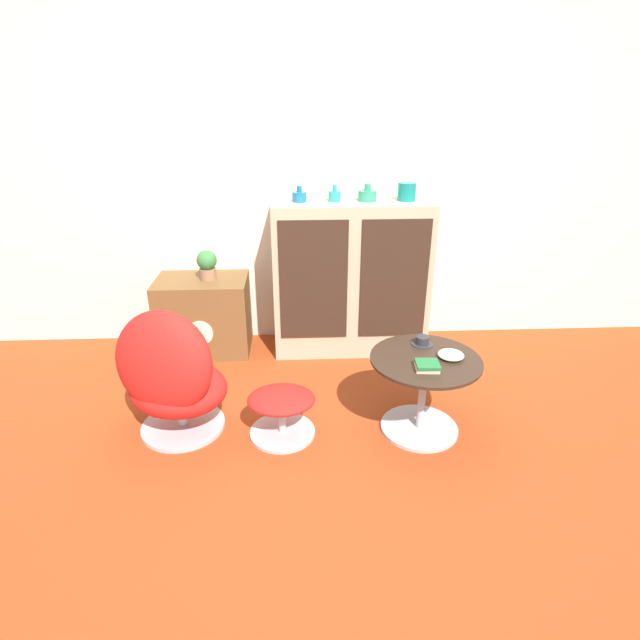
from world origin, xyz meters
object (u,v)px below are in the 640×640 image
(vase_leftmost, at_px, (299,196))
(vase_inner_right, at_px, (367,195))
(vase_rightmost, at_px, (407,192))
(bowl, at_px, (451,355))
(tv_console, at_px, (204,315))
(coffee_table, at_px, (423,387))
(ottoman, at_px, (282,406))
(teacup, at_px, (422,341))
(egg_chair, at_px, (171,377))
(book_stack, at_px, (427,366))
(potted_plant, at_px, (207,264))
(vase_inner_left, at_px, (335,196))
(sideboard, at_px, (350,278))

(vase_leftmost, xyz_separation_m, vase_inner_right, (0.48, 0.00, 0.00))
(vase_rightmost, bearing_deg, bowl, -86.77)
(tv_console, relative_size, bowl, 4.62)
(tv_console, xyz_separation_m, vase_leftmost, (0.75, 0.00, 0.90))
(tv_console, xyz_separation_m, coffee_table, (1.43, -1.12, 0.01))
(ottoman, distance_m, teacup, 0.91)
(tv_console, bearing_deg, bowl, -35.51)
(vase_leftmost, bearing_deg, vase_rightmost, 0.00)
(egg_chair, xyz_separation_m, book_stack, (1.41, -0.16, 0.12))
(vase_leftmost, bearing_deg, potted_plant, -179.93)
(ottoman, distance_m, coffee_table, 0.83)
(egg_chair, height_order, bowl, egg_chair)
(tv_console, height_order, bowl, tv_console)
(bowl, bearing_deg, teacup, 125.66)
(vase_rightmost, xyz_separation_m, potted_plant, (-1.45, -0.00, -0.51))
(coffee_table, xyz_separation_m, book_stack, (-0.02, -0.12, 0.21))
(tv_console, height_order, vase_inner_left, vase_inner_left)
(potted_plant, height_order, bowl, potted_plant)
(vase_inner_left, bearing_deg, egg_chair, -132.59)
(vase_leftmost, height_order, teacup, vase_leftmost)
(coffee_table, relative_size, teacup, 4.88)
(coffee_table, height_order, vase_rightmost, vase_rightmost)
(vase_rightmost, bearing_deg, potted_plant, -179.97)
(book_stack, bearing_deg, potted_plant, 137.35)
(sideboard, height_order, bowl, sideboard)
(ottoman, height_order, vase_leftmost, vase_leftmost)
(tv_console, xyz_separation_m, teacup, (1.45, -0.95, 0.21))
(vase_rightmost, height_order, bowl, vase_rightmost)
(tv_console, relative_size, vase_inner_left, 5.92)
(sideboard, distance_m, ottoman, 1.29)
(ottoman, bearing_deg, bowl, 0.31)
(book_stack, bearing_deg, vase_rightmost, 85.34)
(egg_chair, xyz_separation_m, ottoman, (0.62, -0.04, -0.19))
(sideboard, relative_size, egg_chair, 1.41)
(vase_leftmost, relative_size, vase_inner_left, 0.95)
(vase_inner_right, bearing_deg, book_stack, -81.78)
(egg_chair, relative_size, vase_leftmost, 7.48)
(tv_console, relative_size, vase_inner_right, 5.12)
(egg_chair, height_order, vase_leftmost, vase_leftmost)
(sideboard, distance_m, teacup, 1.01)
(tv_console, relative_size, coffee_table, 1.08)
(egg_chair, bearing_deg, tv_console, 89.83)
(vase_inner_right, relative_size, bowl, 0.90)
(ottoman, xyz_separation_m, vase_rightmost, (0.90, 1.13, 1.02))
(vase_rightmost, height_order, potted_plant, vase_rightmost)
(ottoman, distance_m, vase_rightmost, 1.77)
(egg_chair, height_order, potted_plant, egg_chair)
(vase_rightmost, bearing_deg, book_stack, -94.66)
(vase_leftmost, relative_size, teacup, 0.85)
(sideboard, relative_size, teacup, 8.95)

